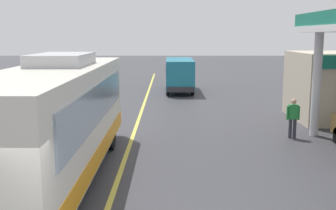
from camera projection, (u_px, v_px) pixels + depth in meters
The scene contains 5 objects.
ground at pixel (144, 103), 25.92m from camera, with size 120.00×120.00×0.00m, color #38383D.
lane_divider_stripe at pixel (139, 119), 20.99m from camera, with size 0.16×50.00×0.01m, color #D8CC4C.
coach_bus_main at pixel (56, 123), 12.03m from camera, with size 2.60×11.04×3.69m.
minibus_opposing_lane at pixel (179, 72), 31.13m from camera, with size 2.04×6.13×2.44m.
pedestrian_by_shop at pixel (293, 116), 17.04m from camera, with size 0.55×0.22×1.66m.
Camera 1 is at (1.50, -5.57, 4.26)m, focal length 44.06 mm.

